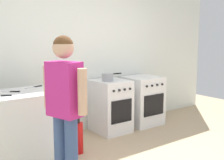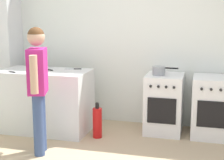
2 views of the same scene
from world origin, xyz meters
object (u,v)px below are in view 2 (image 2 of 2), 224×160
at_px(oven_left, 164,103).
at_px(knife_carving, 7,72).
at_px(fire_extinguisher, 97,122).
at_px(larder_cabinet, 4,57).
at_px(knife_utility, 74,69).
at_px(pot, 159,71).
at_px(knife_paring, 34,71).
at_px(person, 38,81).
at_px(knife_chef, 47,69).
at_px(oven_right, 214,107).

relative_size(oven_left, knife_carving, 2.60).
distance_m(oven_left, fire_extinguisher, 1.01).
bearing_deg(fire_extinguisher, larder_cabinet, 161.95).
bearing_deg(knife_carving, knife_utility, 28.38).
relative_size(oven_left, pot, 2.34).
distance_m(knife_paring, person, 0.79).
relative_size(knife_paring, larder_cabinet, 0.10).
height_order(knife_chef, fire_extinguisher, knife_chef).
bearing_deg(fire_extinguisher, pot, 28.80).
height_order(oven_left, knife_chef, knife_chef).
distance_m(knife_utility, larder_cabinet, 1.35).
distance_m(oven_left, knife_utility, 1.42).
distance_m(pot, knife_chef, 1.64).
height_order(knife_utility, larder_cabinet, larder_cabinet).
xyz_separation_m(knife_utility, knife_chef, (-0.38, -0.13, -0.00)).
xyz_separation_m(oven_left, knife_paring, (-1.80, -0.50, 0.48)).
height_order(knife_carving, knife_utility, same).
distance_m(oven_right, pot, 0.92).
relative_size(knife_carving, knife_chef, 1.15).
bearing_deg(knife_carving, person, -36.35).
xyz_separation_m(fire_extinguisher, larder_cabinet, (-1.78, 0.58, 0.78)).
distance_m(knife_carving, person, 0.94).
relative_size(oven_right, pot, 2.34).
bearing_deg(fire_extinguisher, oven_right, 16.98).
xyz_separation_m(oven_right, knife_chef, (-2.40, -0.29, 0.48)).
bearing_deg(larder_cabinet, oven_left, -2.21).
xyz_separation_m(oven_right, fire_extinguisher, (-1.57, -0.48, -0.21)).
bearing_deg(knife_utility, pot, 5.54).
xyz_separation_m(pot, knife_utility, (-1.25, -0.12, -0.01)).
bearing_deg(person, knife_chef, 109.06).
bearing_deg(knife_chef, knife_utility, 18.81).
height_order(knife_paring, knife_chef, same).
xyz_separation_m(knife_carving, fire_extinguisher, (1.29, 0.14, -0.69)).
relative_size(knife_chef, fire_extinguisher, 0.57).
relative_size(oven_right, fire_extinguisher, 1.70).
bearing_deg(knife_carving, knife_paring, 17.90).
xyz_separation_m(oven_right, knife_utility, (-2.02, -0.17, 0.48)).
height_order(pot, knife_carving, pot).
distance_m(oven_right, knife_carving, 2.96).
xyz_separation_m(knife_carving, knife_utility, (0.83, 0.45, 0.00)).
bearing_deg(knife_paring, fire_extinguisher, 1.31).
distance_m(knife_chef, larder_cabinet, 1.03).
bearing_deg(knife_utility, knife_carving, -151.62).
xyz_separation_m(knife_chef, person, (0.30, -0.88, 0.01)).
xyz_separation_m(oven_right, knife_paring, (-2.50, -0.50, 0.48)).
xyz_separation_m(knife_utility, person, (-0.07, -1.01, 0.01)).
bearing_deg(knife_paring, knife_chef, 63.82).
bearing_deg(pot, fire_extinguisher, -151.20).
xyz_separation_m(oven_right, person, (-2.09, -1.17, 0.49)).
bearing_deg(oven_left, knife_utility, -172.91).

